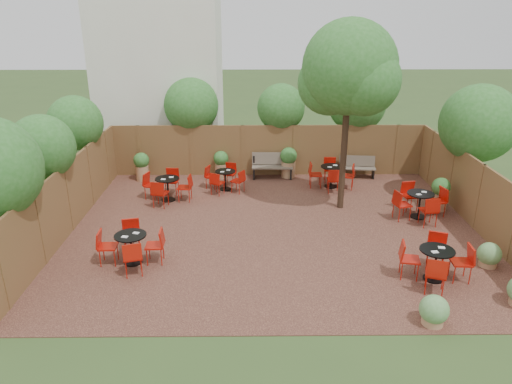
{
  "coord_description": "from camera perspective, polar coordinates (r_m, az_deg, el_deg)",
  "views": [
    {
      "loc": [
        -0.67,
        -12.93,
        6.16
      ],
      "look_at": [
        -0.53,
        0.5,
        1.0
      ],
      "focal_mm": 33.58,
      "sensor_mm": 36.0,
      "label": 1
    }
  ],
  "objects": [
    {
      "name": "low_shrubs",
      "position": [
        12.12,
        25.66,
        -10.0
      ],
      "size": [
        2.86,
        2.98,
        0.7
      ],
      "color": "#A47752",
      "rests_on": "courtyard_paving"
    },
    {
      "name": "fence_right",
      "position": [
        15.44,
        25.04,
        -0.57
      ],
      "size": [
        0.08,
        10.0,
        2.0
      ],
      "primitive_type": "cube",
      "color": "brown",
      "rests_on": "ground"
    },
    {
      "name": "neighbour_building",
      "position": [
        21.39,
        -11.3,
        14.84
      ],
      "size": [
        5.0,
        4.0,
        8.0
      ],
      "primitive_type": "cube",
      "color": "silver",
      "rests_on": "ground"
    },
    {
      "name": "ground",
      "position": [
        14.34,
        2.15,
        -4.44
      ],
      "size": [
        80.0,
        80.0,
        0.0
      ],
      "primitive_type": "plane",
      "color": "#354F23",
      "rests_on": "ground"
    },
    {
      "name": "bistro_tables",
      "position": [
        14.8,
        3.73,
        -1.6
      ],
      "size": [
        10.01,
        8.15,
        0.94
      ],
      "color": "black",
      "rests_on": "courtyard_paving"
    },
    {
      "name": "courtyard_tree",
      "position": [
        14.95,
        11.01,
        13.68
      ],
      "size": [
        2.94,
        2.87,
        5.94
      ],
      "rotation": [
        0.0,
        0.0,
        -0.2
      ],
      "color": "black",
      "rests_on": "courtyard_paving"
    },
    {
      "name": "courtyard_paving",
      "position": [
        14.34,
        2.15,
        -4.41
      ],
      "size": [
        12.0,
        10.0,
        0.02
      ],
      "primitive_type": "cube",
      "color": "#341C15",
      "rests_on": "ground"
    },
    {
      "name": "park_bench_left",
      "position": [
        18.46,
        1.96,
        3.21
      ],
      "size": [
        1.58,
        0.56,
        0.97
      ],
      "rotation": [
        0.0,
        0.0,
        -0.04
      ],
      "color": "brown",
      "rests_on": "courtyard_paving"
    },
    {
      "name": "park_bench_right",
      "position": [
        18.91,
        11.98,
        2.98
      ],
      "size": [
        1.39,
        0.58,
        0.84
      ],
      "rotation": [
        0.0,
        0.0,
        -0.11
      ],
      "color": "brown",
      "rests_on": "courtyard_paving"
    },
    {
      "name": "fence_back",
      "position": [
        18.67,
        1.49,
        4.97
      ],
      "size": [
        12.0,
        0.08,
        2.0
      ],
      "primitive_type": "cube",
      "color": "brown",
      "rests_on": "ground"
    },
    {
      "name": "planters",
      "position": [
        17.67,
        1.64,
        2.72
      ],
      "size": [
        10.85,
        3.92,
        1.18
      ],
      "color": "#A47752",
      "rests_on": "courtyard_paving"
    },
    {
      "name": "overhang_foliage",
      "position": [
        15.76,
        -1.5,
        8.2
      ],
      "size": [
        15.77,
        10.66,
        2.48
      ],
      "color": "#296621",
      "rests_on": "ground"
    },
    {
      "name": "fence_left",
      "position": [
        14.91,
        -21.51,
        -0.77
      ],
      "size": [
        0.08,
        10.0,
        2.0
      ],
      "primitive_type": "cube",
      "color": "brown",
      "rests_on": "ground"
    }
  ]
}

